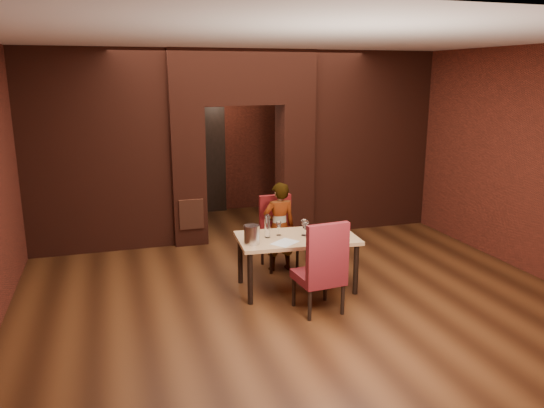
{
  "coord_description": "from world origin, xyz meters",
  "views": [
    {
      "loc": [
        -2.18,
        -6.75,
        2.79
      ],
      "look_at": [
        -0.09,
        0.0,
        1.06
      ],
      "focal_mm": 35.0,
      "sensor_mm": 36.0,
      "label": 1
    }
  ],
  "objects_px": {
    "dining_table": "(297,262)",
    "wine_bucket": "(252,235)",
    "potted_plant": "(312,246)",
    "person_seated": "(279,227)",
    "wine_glass_c": "(304,228)",
    "wine_glass_a": "(279,229)",
    "wine_glass_b": "(306,229)",
    "water_bottle": "(267,226)",
    "chair_far": "(280,233)",
    "chair_near": "(318,265)"
  },
  "relations": [
    {
      "from": "dining_table",
      "to": "wine_bucket",
      "type": "distance_m",
      "value": 0.82
    },
    {
      "from": "wine_bucket",
      "to": "potted_plant",
      "type": "relative_size",
      "value": 0.57
    },
    {
      "from": "person_seated",
      "to": "wine_glass_c",
      "type": "distance_m",
      "value": 0.76
    },
    {
      "from": "person_seated",
      "to": "wine_glass_a",
      "type": "distance_m",
      "value": 0.68
    },
    {
      "from": "wine_glass_b",
      "to": "wine_glass_c",
      "type": "height_order",
      "value": "wine_glass_c"
    },
    {
      "from": "wine_glass_b",
      "to": "water_bottle",
      "type": "bearing_deg",
      "value": 169.16
    },
    {
      "from": "person_seated",
      "to": "wine_glass_b",
      "type": "bearing_deg",
      "value": 97.5
    },
    {
      "from": "wine_glass_b",
      "to": "potted_plant",
      "type": "xyz_separation_m",
      "value": [
        0.51,
        1.02,
        -0.61
      ]
    },
    {
      "from": "chair_far",
      "to": "wine_glass_c",
      "type": "height_order",
      "value": "chair_far"
    },
    {
      "from": "dining_table",
      "to": "wine_glass_c",
      "type": "distance_m",
      "value": 0.48
    },
    {
      "from": "dining_table",
      "to": "wine_glass_a",
      "type": "distance_m",
      "value": 0.52
    },
    {
      "from": "potted_plant",
      "to": "chair_near",
      "type": "bearing_deg",
      "value": -109.35
    },
    {
      "from": "chair_near",
      "to": "wine_glass_a",
      "type": "xyz_separation_m",
      "value": [
        -0.23,
        0.83,
        0.24
      ]
    },
    {
      "from": "chair_near",
      "to": "wine_bucket",
      "type": "height_order",
      "value": "chair_near"
    },
    {
      "from": "water_bottle",
      "to": "potted_plant",
      "type": "distance_m",
      "value": 1.52
    },
    {
      "from": "water_bottle",
      "to": "wine_glass_a",
      "type": "bearing_deg",
      "value": 13.78
    },
    {
      "from": "chair_far",
      "to": "potted_plant",
      "type": "relative_size",
      "value": 2.54
    },
    {
      "from": "wine_glass_b",
      "to": "water_bottle",
      "type": "distance_m",
      "value": 0.51
    },
    {
      "from": "wine_glass_a",
      "to": "potted_plant",
      "type": "bearing_deg",
      "value": 46.77
    },
    {
      "from": "wine_glass_c",
      "to": "potted_plant",
      "type": "relative_size",
      "value": 0.51
    },
    {
      "from": "wine_glass_c",
      "to": "wine_glass_a",
      "type": "bearing_deg",
      "value": 162.39
    },
    {
      "from": "chair_near",
      "to": "person_seated",
      "type": "distance_m",
      "value": 1.46
    },
    {
      "from": "dining_table",
      "to": "wine_glass_b",
      "type": "bearing_deg",
      "value": -7.26
    },
    {
      "from": "chair_near",
      "to": "water_bottle",
      "type": "bearing_deg",
      "value": -68.5
    },
    {
      "from": "chair_far",
      "to": "wine_bucket",
      "type": "xyz_separation_m",
      "value": [
        -0.67,
        -0.95,
        0.32
      ]
    },
    {
      "from": "water_bottle",
      "to": "potted_plant",
      "type": "bearing_deg",
      "value": 42.81
    },
    {
      "from": "wine_glass_a",
      "to": "wine_bucket",
      "type": "relative_size",
      "value": 0.77
    },
    {
      "from": "dining_table",
      "to": "wine_glass_c",
      "type": "relative_size",
      "value": 7.25
    },
    {
      "from": "water_bottle",
      "to": "dining_table",
      "type": "bearing_deg",
      "value": -10.7
    },
    {
      "from": "wine_glass_b",
      "to": "person_seated",
      "type": "bearing_deg",
      "value": 98.87
    },
    {
      "from": "wine_glass_c",
      "to": "wine_glass_b",
      "type": "bearing_deg",
      "value": -73.1
    },
    {
      "from": "chair_far",
      "to": "wine_glass_a",
      "type": "height_order",
      "value": "chair_far"
    },
    {
      "from": "dining_table",
      "to": "person_seated",
      "type": "height_order",
      "value": "person_seated"
    },
    {
      "from": "wine_glass_b",
      "to": "wine_bucket",
      "type": "height_order",
      "value": "wine_bucket"
    },
    {
      "from": "dining_table",
      "to": "chair_near",
      "type": "bearing_deg",
      "value": -84.55
    },
    {
      "from": "wine_glass_c",
      "to": "potted_plant",
      "type": "height_order",
      "value": "wine_glass_c"
    },
    {
      "from": "chair_far",
      "to": "wine_glass_b",
      "type": "relative_size",
      "value": 5.47
    },
    {
      "from": "chair_near",
      "to": "wine_glass_b",
      "type": "distance_m",
      "value": 0.74
    },
    {
      "from": "person_seated",
      "to": "potted_plant",
      "type": "bearing_deg",
      "value": -158.6
    },
    {
      "from": "dining_table",
      "to": "wine_glass_a",
      "type": "relative_size",
      "value": 8.36
    },
    {
      "from": "person_seated",
      "to": "wine_bucket",
      "type": "distance_m",
      "value": 1.1
    },
    {
      "from": "person_seated",
      "to": "water_bottle",
      "type": "distance_m",
      "value": 0.8
    },
    {
      "from": "chair_far",
      "to": "wine_glass_c",
      "type": "distance_m",
      "value": 0.86
    },
    {
      "from": "wine_glass_b",
      "to": "water_bottle",
      "type": "height_order",
      "value": "water_bottle"
    },
    {
      "from": "person_seated",
      "to": "water_bottle",
      "type": "xyz_separation_m",
      "value": [
        -0.38,
        -0.67,
        0.23
      ]
    },
    {
      "from": "wine_glass_c",
      "to": "potted_plant",
      "type": "bearing_deg",
      "value": 62.41
    },
    {
      "from": "wine_glass_b",
      "to": "wine_bucket",
      "type": "xyz_separation_m",
      "value": [
        -0.76,
        -0.11,
        0.02
      ]
    },
    {
      "from": "dining_table",
      "to": "wine_bucket",
      "type": "relative_size",
      "value": 6.45
    },
    {
      "from": "chair_near",
      "to": "wine_glass_c",
      "type": "distance_m",
      "value": 0.78
    },
    {
      "from": "person_seated",
      "to": "potted_plant",
      "type": "distance_m",
      "value": 0.81
    }
  ]
}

